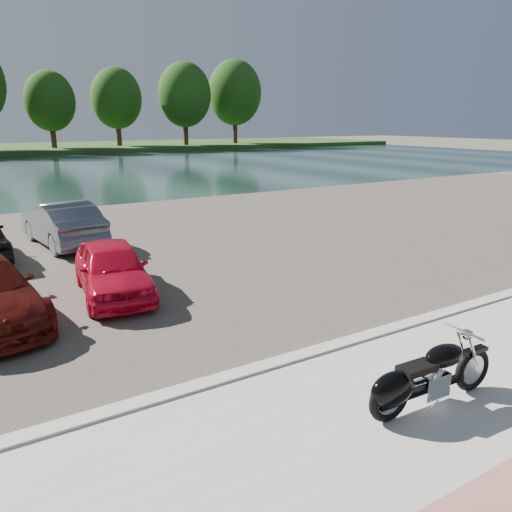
# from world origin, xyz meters

# --- Properties ---
(ground) EXTENTS (200.00, 200.00, 0.00)m
(ground) POSITION_xyz_m (0.00, 0.00, 0.00)
(ground) COLOR #595447
(ground) RESTS_ON ground
(kerb) EXTENTS (60.00, 0.30, 0.14)m
(kerb) POSITION_xyz_m (0.00, 2.00, 0.07)
(kerb) COLOR #B5B3AA
(kerb) RESTS_ON ground
(parking_lot) EXTENTS (60.00, 18.00, 0.04)m
(parking_lot) POSITION_xyz_m (0.00, 11.00, 0.02)
(parking_lot) COLOR #3E3732
(parking_lot) RESTS_ON ground
(river) EXTENTS (120.00, 40.00, 0.00)m
(river) POSITION_xyz_m (0.00, 40.00, 0.00)
(river) COLOR #1A2F2B
(river) RESTS_ON ground
(far_trees) EXTENTS (70.25, 10.68, 12.52)m
(far_trees) POSITION_xyz_m (4.36, 65.79, 7.49)
(far_trees) COLOR #3A2115
(far_trees) RESTS_ON far_bank
(motorcycle) EXTENTS (2.33, 0.75, 1.05)m
(motorcycle) POSITION_xyz_m (-1.17, -0.19, 0.56)
(motorcycle) COLOR black
(motorcycle) RESTS_ON promenade
(car_4) EXTENTS (1.96, 3.90, 1.27)m
(car_4) POSITION_xyz_m (-3.41, 7.00, 0.68)
(car_4) COLOR red
(car_4) RESTS_ON parking_lot
(car_9) EXTENTS (2.05, 4.58, 1.46)m
(car_9) POSITION_xyz_m (-3.40, 12.74, 0.77)
(car_9) COLOR slate
(car_9) RESTS_ON parking_lot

